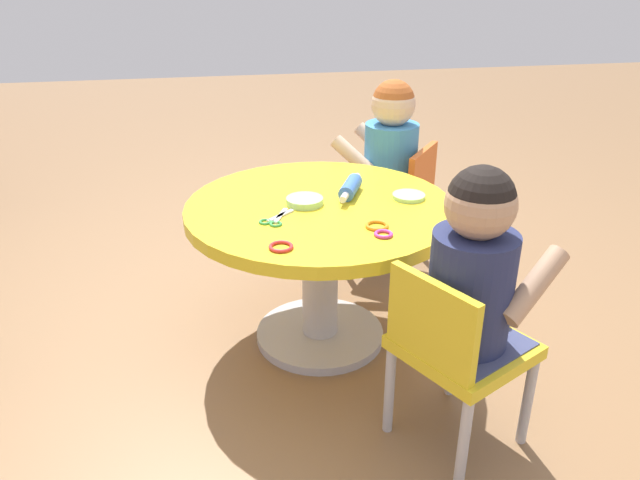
# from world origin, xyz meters

# --- Properties ---
(ground_plane) EXTENTS (10.00, 10.00, 0.00)m
(ground_plane) POSITION_xyz_m (0.00, 0.00, 0.00)
(ground_plane) COLOR olive
(craft_table) EXTENTS (0.85, 0.85, 0.50)m
(craft_table) POSITION_xyz_m (0.00, 0.00, 0.38)
(craft_table) COLOR silver
(craft_table) RESTS_ON ground
(child_chair_left) EXTENTS (0.41, 0.41, 0.54)m
(child_chair_left) POSITION_xyz_m (-0.55, -0.25, 0.31)
(child_chair_left) COLOR #B7B7BC
(child_chair_left) RESTS_ON ground
(seated_child_left) EXTENTS (0.40, 0.43, 0.51)m
(seated_child_left) POSITION_xyz_m (-0.54, -0.29, 0.53)
(seated_child_left) COLOR #3F4772
(seated_child_left) RESTS_ON ground
(child_chair_right) EXTENTS (0.42, 0.42, 0.54)m
(child_chair_right) POSITION_xyz_m (0.46, -0.40, 0.31)
(child_chair_right) COLOR #B7B7BC
(child_chair_right) RESTS_ON ground
(seated_child_right) EXTENTS (0.42, 0.44, 0.51)m
(seated_child_right) POSITION_xyz_m (0.48, -0.37, 0.53)
(seated_child_right) COLOR #3F4772
(seated_child_right) RESTS_ON ground
(rolling_pin) EXTENTS (0.22, 0.12, 0.05)m
(rolling_pin) POSITION_xyz_m (0.06, -0.11, 0.53)
(rolling_pin) COLOR #3F72CC
(rolling_pin) RESTS_ON craft_table
(craft_scissors) EXTENTS (0.14, 0.12, 0.01)m
(craft_scissors) POSITION_xyz_m (-0.11, 0.15, 0.51)
(craft_scissors) COLOR silver
(craft_scissors) RESTS_ON craft_table
(playdough_blob_0) EXTENTS (0.11, 0.11, 0.01)m
(playdough_blob_0) POSITION_xyz_m (0.00, -0.29, 0.51)
(playdough_blob_0) COLOR #B2E58C
(playdough_blob_0) RESTS_ON craft_table
(playdough_blob_1) EXTENTS (0.12, 0.12, 0.02)m
(playdough_blob_1) POSITION_xyz_m (0.01, 0.05, 0.51)
(playdough_blob_1) COLOR #B2E58C
(playdough_blob_1) RESTS_ON craft_table
(cookie_cutter_0) EXTENTS (0.07, 0.07, 0.01)m
(cookie_cutter_0) POSITION_xyz_m (-0.20, -0.13, 0.51)
(cookie_cutter_0) COLOR orange
(cookie_cutter_0) RESTS_ON craft_table
(cookie_cutter_1) EXTENTS (0.05, 0.05, 0.01)m
(cookie_cutter_1) POSITION_xyz_m (-0.27, -0.13, 0.51)
(cookie_cutter_1) COLOR #D83FA5
(cookie_cutter_1) RESTS_ON craft_table
(cookie_cutter_2) EXTENTS (0.07, 0.07, 0.01)m
(cookie_cutter_2) POSITION_xyz_m (-0.29, 0.16, 0.51)
(cookie_cutter_2) COLOR red
(cookie_cutter_2) RESTS_ON craft_table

